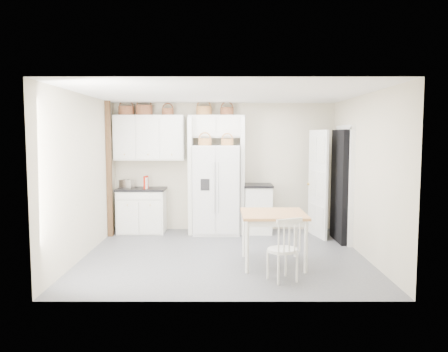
{
  "coord_description": "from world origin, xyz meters",
  "views": [
    {
      "loc": [
        0.0,
        -6.96,
        1.94
      ],
      "look_at": [
        0.0,
        0.4,
        1.26
      ],
      "focal_mm": 35.0,
      "sensor_mm": 36.0,
      "label": 1
    }
  ],
  "objects": [
    {
      "name": "cookbook_red",
      "position": [
        -1.55,
        1.62,
        1.02
      ],
      "size": [
        0.07,
        0.17,
        0.25
      ],
      "primitive_type": "cube",
      "rotation": [
        0.0,
        0.0,
        -0.22
      ],
      "color": "#A01608",
      "rests_on": "counter_left"
    },
    {
      "name": "basket_upper_b",
      "position": [
        -1.6,
        1.83,
        2.45
      ],
      "size": [
        0.34,
        0.34,
        0.2
      ],
      "primitive_type": "cylinder",
      "color": "#5B2E19",
      "rests_on": "upper_cabinet"
    },
    {
      "name": "cookbook_cream",
      "position": [
        -1.54,
        1.62,
        1.0
      ],
      "size": [
        0.05,
        0.15,
        0.22
      ],
      "primitive_type": "cube",
      "rotation": [
        0.0,
        0.0,
        -0.1
      ],
      "color": "white",
      "rests_on": "counter_left"
    },
    {
      "name": "counter_right",
      "position": [
        0.68,
        1.7,
        0.95
      ],
      "size": [
        0.57,
        0.68,
        0.04
      ],
      "primitive_type": "cube",
      "color": "black",
      "rests_on": "base_cab_right"
    },
    {
      "name": "bridge_cabinet",
      "position": [
        -0.15,
        1.83,
        2.12
      ],
      "size": [
        1.12,
        0.34,
        0.45
      ],
      "primitive_type": "cube",
      "color": "white",
      "rests_on": "wall_back"
    },
    {
      "name": "ceiling",
      "position": [
        0.0,
        0.0,
        2.6
      ],
      "size": [
        4.5,
        4.5,
        0.0
      ],
      "primitive_type": "plane",
      "color": "white",
      "rests_on": "wall_back"
    },
    {
      "name": "wall_back",
      "position": [
        0.0,
        2.0,
        1.3
      ],
      "size": [
        4.5,
        0.0,
        4.5
      ],
      "primitive_type": "plane",
      "rotation": [
        1.57,
        0.0,
        0.0
      ],
      "color": "beige",
      "rests_on": "floor"
    },
    {
      "name": "basket_bridge_b",
      "position": [
        0.06,
        1.83,
        2.43
      ],
      "size": [
        0.27,
        0.27,
        0.15
      ],
      "primitive_type": "cylinder",
      "color": "#5B2E19",
      "rests_on": "bridge_cabinet"
    },
    {
      "name": "door_slab",
      "position": [
        1.8,
        1.33,
        1.02
      ],
      "size": [
        0.21,
        0.79,
        2.05
      ],
      "primitive_type": "cube",
      "rotation": [
        0.0,
        0.0,
        -1.36
      ],
      "color": "white",
      "rests_on": "floor"
    },
    {
      "name": "floor",
      "position": [
        0.0,
        0.0,
        0.0
      ],
      "size": [
        4.5,
        4.5,
        0.0
      ],
      "primitive_type": "plane",
      "color": "#464752",
      "rests_on": "ground"
    },
    {
      "name": "base_cab_left",
      "position": [
        -1.65,
        1.7,
        0.43
      ],
      "size": [
        0.92,
        0.58,
        0.85
      ],
      "primitive_type": "cube",
      "color": "white",
      "rests_on": "floor"
    },
    {
      "name": "trim_post",
      "position": [
        -2.2,
        1.35,
        1.3
      ],
      "size": [
        0.09,
        0.09,
        2.6
      ],
      "primitive_type": "cube",
      "color": "#402816",
      "rests_on": "floor"
    },
    {
      "name": "basket_fridge_a",
      "position": [
        -0.37,
        1.52,
        1.82
      ],
      "size": [
        0.26,
        0.26,
        0.14
      ],
      "primitive_type": "cylinder",
      "color": "#9A6136",
      "rests_on": "refrigerator"
    },
    {
      "name": "basket_fridge_b",
      "position": [
        0.06,
        1.52,
        1.82
      ],
      "size": [
        0.24,
        0.24,
        0.13
      ],
      "primitive_type": "cylinder",
      "color": "#9A6136",
      "rests_on": "refrigerator"
    },
    {
      "name": "counter_left",
      "position": [
        -1.65,
        1.7,
        0.87
      ],
      "size": [
        0.96,
        0.62,
        0.04
      ],
      "primitive_type": "cube",
      "color": "black",
      "rests_on": "base_cab_left"
    },
    {
      "name": "upper_cabinet",
      "position": [
        -1.5,
        1.83,
        1.9
      ],
      "size": [
        1.4,
        0.34,
        0.9
      ],
      "primitive_type": "cube",
      "color": "white",
      "rests_on": "wall_back"
    },
    {
      "name": "base_cab_right",
      "position": [
        0.68,
        1.7,
        0.47
      ],
      "size": [
        0.53,
        0.63,
        0.93
      ],
      "primitive_type": "cube",
      "color": "white",
      "rests_on": "floor"
    },
    {
      "name": "toaster",
      "position": [
        -1.95,
        1.66,
        0.98
      ],
      "size": [
        0.28,
        0.2,
        0.18
      ],
      "primitive_type": "cube",
      "rotation": [
        0.0,
        0.0,
        -0.21
      ],
      "color": "silver",
      "rests_on": "counter_left"
    },
    {
      "name": "wall_left",
      "position": [
        -2.25,
        0.0,
        1.3
      ],
      "size": [
        0.0,
        4.0,
        4.0
      ],
      "primitive_type": "plane",
      "rotation": [
        1.57,
        0.0,
        1.57
      ],
      "color": "beige",
      "rests_on": "floor"
    },
    {
      "name": "basket_upper_c",
      "position": [
        -1.12,
        1.83,
        2.42
      ],
      "size": [
        0.24,
        0.24,
        0.14
      ],
      "primitive_type": "cylinder",
      "color": "#5B2E19",
      "rests_on": "upper_cabinet"
    },
    {
      "name": "basket_upper_a",
      "position": [
        -1.95,
        1.83,
        2.44
      ],
      "size": [
        0.31,
        0.31,
        0.18
      ],
      "primitive_type": "cylinder",
      "color": "#5B2E19",
      "rests_on": "upper_cabinet"
    },
    {
      "name": "fridge_panel_right",
      "position": [
        0.36,
        1.7,
        1.15
      ],
      "size": [
        0.08,
        0.6,
        2.3
      ],
      "primitive_type": "cube",
      "color": "white",
      "rests_on": "floor"
    },
    {
      "name": "windsor_chair",
      "position": [
        0.78,
        -1.25,
        0.42
      ],
      "size": [
        0.52,
        0.5,
        0.84
      ],
      "primitive_type": "cube",
      "rotation": [
        0.0,
        0.0,
        0.41
      ],
      "color": "white",
      "rests_on": "floor"
    },
    {
      "name": "wall_right",
      "position": [
        2.25,
        0.0,
        1.3
      ],
      "size": [
        0.0,
        4.0,
        4.0
      ],
      "primitive_type": "plane",
      "rotation": [
        1.57,
        0.0,
        -1.57
      ],
      "color": "beige",
      "rests_on": "floor"
    },
    {
      "name": "fridge_panel_left",
      "position": [
        -0.66,
        1.7,
        1.15
      ],
      "size": [
        0.08,
        0.6,
        2.3
      ],
      "primitive_type": "cube",
      "color": "white",
      "rests_on": "floor"
    },
    {
      "name": "doorway_void",
      "position": [
        2.16,
        1.0,
        1.02
      ],
      "size": [
        0.18,
        0.85,
        2.05
      ],
      "primitive_type": "cube",
      "color": "black",
      "rests_on": "floor"
    },
    {
      "name": "basket_bridge_a",
      "position": [
        -0.4,
        1.83,
        2.44
      ],
      "size": [
        0.31,
        0.31,
        0.17
      ],
      "primitive_type": "cylinder",
      "color": "#9A6136",
      "rests_on": "bridge_cabinet"
    },
    {
      "name": "refrigerator",
      "position": [
        -0.15,
        1.62,
        0.88
      ],
      "size": [
        0.91,
        0.73,
        1.75
      ],
      "primitive_type": "cube",
      "color": "silver",
      "rests_on": "floor"
    },
    {
      "name": "dining_table",
      "position": [
        0.74,
        -0.51,
        0.4
      ],
      "size": [
        0.96,
        0.96,
        0.79
      ],
      "primitive_type": "cube",
      "rotation": [
        0.0,
        0.0,
        0.01
      ],
      "color": "#A66742",
      "rests_on": "floor"
    }
  ]
}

